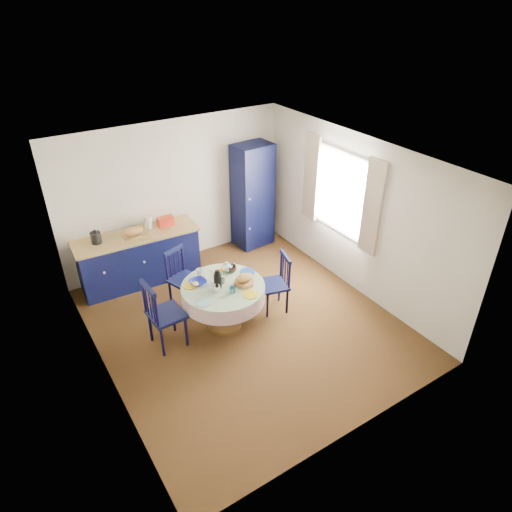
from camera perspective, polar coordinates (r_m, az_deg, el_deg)
The scene contains 17 objects.
floor at distance 6.81m, azimuth -1.38°, elevation -8.42°, with size 4.50×4.50×0.00m, color black.
ceiling at distance 5.56m, azimuth -1.71°, elevation 11.83°, with size 4.50×4.50×0.00m, color white.
wall_back at distance 7.90m, azimuth -10.12°, elevation 7.66°, with size 4.00×0.02×2.50m, color silver.
wall_left at distance 5.51m, azimuth -19.67°, elevation -5.08°, with size 0.02×4.50×2.50m, color silver.
wall_right at distance 7.20m, azimuth 12.25°, elevation 5.02°, with size 0.02×4.50×2.50m, color silver.
window at distance 7.25m, azimuth 10.59°, elevation 7.79°, with size 0.10×1.74×1.45m.
kitchen_counter at distance 7.71m, azimuth -14.39°, elevation -0.16°, with size 1.99×0.71×1.12m.
pantry_cabinet at distance 8.39m, azimuth -0.42°, elevation 7.50°, with size 0.72×0.54×1.94m.
dining_table at distance 6.44m, azimuth -4.05°, elevation -4.56°, with size 1.17×1.17×0.99m.
chair_left at distance 6.26m, azimuth -11.55°, elevation -7.08°, with size 0.47×0.49×1.05m.
chair_far at distance 7.04m, azimuth -9.22°, elevation -2.65°, with size 0.52×0.51×0.93m.
chair_right at distance 6.84m, azimuth 2.56°, elevation -3.36°, with size 0.48×0.50×0.92m.
mug_a at distance 6.24m, azimuth -5.01°, elevation -4.08°, with size 0.12×0.12×0.09m, color silver.
mug_b at distance 6.20m, azimuth -2.94°, elevation -4.27°, with size 0.09×0.09×0.09m, color #275B68.
mug_c at distance 6.62m, azimuth -3.03°, elevation -1.61°, with size 0.13×0.13×0.11m, color black.
mug_d at distance 6.59m, azimuth -7.05°, elevation -2.04°, with size 0.11×0.11×0.10m, color silver.
cobalt_bowl at distance 6.42m, azimuth -7.25°, elevation -3.28°, with size 0.23×0.23×0.06m, color navy.
Camera 1 is at (-2.69, -4.50, 4.35)m, focal length 32.00 mm.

